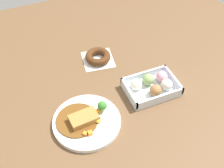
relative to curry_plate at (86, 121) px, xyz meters
name	(u,v)px	position (x,y,z in m)	size (l,w,h in m)	color
ground_plane	(119,96)	(-0.16, -0.08, -0.01)	(1.60, 1.60, 0.00)	brown
curry_plate	(86,121)	(0.00, 0.00, 0.00)	(0.25, 0.25, 0.07)	white
donut_box	(152,86)	(-0.30, -0.06, 0.01)	(0.20, 0.15, 0.06)	silver
chocolate_ring_donut	(97,57)	(-0.16, -0.31, 0.00)	(0.15, 0.15, 0.03)	white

